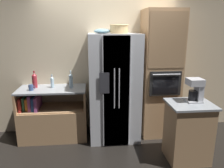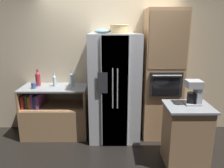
% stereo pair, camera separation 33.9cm
% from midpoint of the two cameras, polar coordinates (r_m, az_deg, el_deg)
% --- Properties ---
extents(ground_plane, '(20.00, 20.00, 0.00)m').
position_cam_midpoint_polar(ground_plane, '(4.21, -3.11, -13.55)').
color(ground_plane, black).
extents(wall_back, '(12.00, 0.06, 2.80)m').
position_cam_midpoint_polar(wall_back, '(4.17, -3.65, 6.51)').
color(wall_back, beige).
rests_on(wall_back, ground_plane).
extents(counter_left, '(1.18, 0.60, 0.94)m').
position_cam_midpoint_polar(counter_left, '(4.23, -17.37, -8.82)').
color(counter_left, '#A87F56').
rests_on(counter_left, ground_plane).
extents(refrigerator, '(0.87, 0.77, 1.89)m').
position_cam_midpoint_polar(refrigerator, '(3.87, -1.96, -1.03)').
color(refrigerator, silver).
rests_on(refrigerator, ground_plane).
extents(wall_oven, '(0.66, 0.65, 2.29)m').
position_cam_midpoint_polar(wall_oven, '(4.04, 10.13, 2.40)').
color(wall_oven, '#A87F56').
rests_on(wall_oven, ground_plane).
extents(island_counter, '(0.65, 0.56, 0.92)m').
position_cam_midpoint_polar(island_counter, '(3.51, 16.56, -11.88)').
color(island_counter, '#A87F56').
rests_on(island_counter, ground_plane).
extents(wicker_basket, '(0.31, 0.31, 0.15)m').
position_cam_midpoint_polar(wicker_basket, '(3.67, -0.86, 14.26)').
color(wicker_basket, tan).
rests_on(wicker_basket, refrigerator).
extents(fruit_bowl, '(0.29, 0.29, 0.08)m').
position_cam_midpoint_polar(fruit_bowl, '(3.71, -5.25, 13.61)').
color(fruit_bowl, '#668C99').
rests_on(fruit_bowl, refrigerator).
extents(bottle_tall, '(0.09, 0.09, 0.30)m').
position_cam_midpoint_polar(bottle_tall, '(4.15, -21.81, 0.92)').
color(bottle_tall, maroon).
rests_on(bottle_tall, counter_left).
extents(bottle_short, '(0.07, 0.07, 0.32)m').
position_cam_midpoint_polar(bottle_short, '(3.94, -13.13, 0.88)').
color(bottle_short, silver).
rests_on(bottle_short, counter_left).
extents(bottle_wide, '(0.06, 0.06, 0.24)m').
position_cam_midpoint_polar(bottle_wide, '(4.06, -17.68, 0.53)').
color(bottle_wide, silver).
rests_on(bottle_wide, counter_left).
extents(mug, '(0.11, 0.08, 0.10)m').
position_cam_midpoint_polar(mug, '(4.01, -22.69, -0.89)').
color(mug, '#384C7A').
rests_on(mug, counter_left).
extents(coffee_maker, '(0.21, 0.21, 0.35)m').
position_cam_midpoint_polar(coffee_maker, '(3.37, 18.43, -1.33)').
color(coffee_maker, '#B2B2B7').
rests_on(coffee_maker, island_counter).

